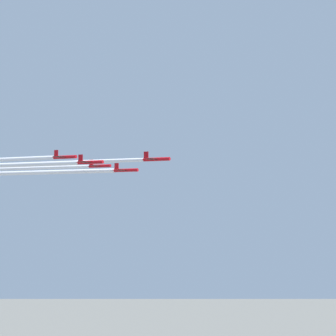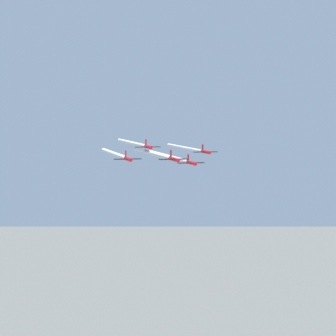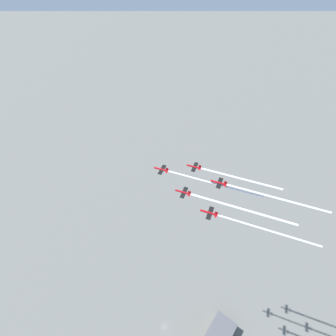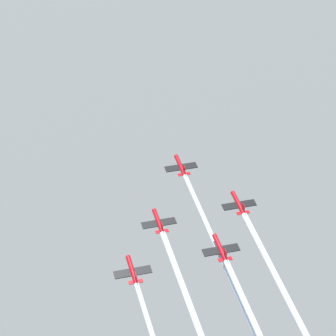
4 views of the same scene
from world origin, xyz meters
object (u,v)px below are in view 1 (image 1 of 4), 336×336
at_px(jet_1, 125,170).
at_px(jet_3, 99,166).
at_px(jet_0, 156,159).
at_px(jet_2, 90,162).
at_px(jet_4, 64,157).

relative_size(jet_1, jet_3, 1.00).
distance_m(jet_0, jet_2, 18.66).
height_order(jet_2, jet_4, jet_4).
relative_size(jet_3, jet_4, 1.00).
bearing_deg(jet_0, jet_2, -59.53).
bearing_deg(jet_1, jet_2, -0.00).
bearing_deg(jet_2, jet_4, -120.47).
relative_size(jet_0, jet_3, 1.00).
xyz_separation_m(jet_0, jet_2, (13.41, -12.95, -0.90)).
relative_size(jet_2, jet_4, 1.00).
bearing_deg(jet_3, jet_2, 29.54).
distance_m(jet_3, jet_4, 18.99).
distance_m(jet_2, jet_3, 32.60).
bearing_deg(jet_3, jet_1, 59.53).
bearing_deg(jet_4, jet_0, 90.00).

